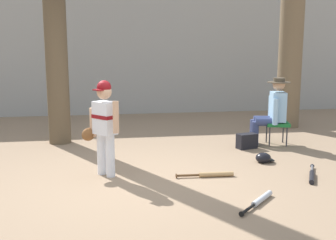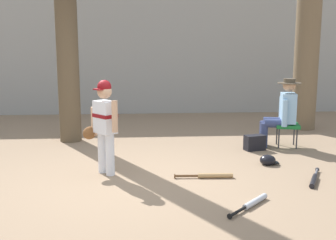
{
  "view_description": "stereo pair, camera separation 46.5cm",
  "coord_description": "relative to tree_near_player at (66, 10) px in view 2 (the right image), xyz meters",
  "views": [
    {
      "loc": [
        -0.3,
        -5.07,
        1.75
      ],
      "look_at": [
        0.56,
        0.44,
        0.75
      ],
      "focal_mm": 44.12,
      "sensor_mm": 36.0,
      "label": 1
    },
    {
      "loc": [
        0.17,
        -5.12,
        1.75
      ],
      "look_at": [
        0.56,
        0.44,
        0.75
      ],
      "focal_mm": 44.12,
      "sensor_mm": 36.0,
      "label": 2
    }
  ],
  "objects": [
    {
      "name": "ground_plane",
      "position": [
        1.11,
        -2.55,
        -2.38
      ],
      "size": [
        60.0,
        60.0,
        0.0
      ],
      "primitive_type": "plane",
      "color": "#897056"
    },
    {
      "name": "handbag_beside_stool",
      "position": [
        3.24,
        -0.95,
        -2.25
      ],
      "size": [
        0.37,
        0.26,
        0.26
      ],
      "primitive_type": "cube",
      "rotation": [
        0.0,
        0.0,
        0.25
      ],
      "color": "black",
      "rests_on": "ground"
    },
    {
      "name": "seated_spectator",
      "position": [
        3.77,
        -0.72,
        -1.74
      ],
      "size": [
        0.68,
        0.54,
        1.2
      ],
      "color": "navy",
      "rests_on": "ground"
    },
    {
      "name": "young_ballplayer",
      "position": [
        0.8,
        -2.1,
        -1.64
      ],
      "size": [
        0.55,
        0.48,
        1.31
      ],
      "color": "white",
      "rests_on": "ground"
    },
    {
      "name": "concrete_back_wall",
      "position": [
        1.11,
        3.26,
        -0.81
      ],
      "size": [
        18.0,
        0.36,
        3.15
      ],
      "primitive_type": "cube",
      "color": "#9E9E99",
      "rests_on": "ground"
    },
    {
      "name": "bat_wood_tan",
      "position": [
        2.23,
        -2.4,
        -2.35
      ],
      "size": [
        0.79,
        0.1,
        0.07
      ],
      "color": "tan",
      "rests_on": "ground"
    },
    {
      "name": "tree_near_player",
      "position": [
        0.0,
        0.0,
        0.0
      ],
      "size": [
        0.61,
        0.61,
        5.39
      ],
      "color": "brown",
      "rests_on": "ground"
    },
    {
      "name": "tree_behind_spectator",
      "position": [
        4.8,
        0.84,
        -0.43
      ],
      "size": [
        0.67,
        0.67,
        4.53
      ],
      "color": "brown",
      "rests_on": "ground"
    },
    {
      "name": "bat_aluminum_silver",
      "position": [
        2.53,
        -3.41,
        -2.35
      ],
      "size": [
        0.59,
        0.6,
        0.07
      ],
      "color": "#B7BCC6",
      "rests_on": "ground"
    },
    {
      "name": "batting_helmet_black",
      "position": [
        3.2,
        -1.83,
        -2.31
      ],
      "size": [
        0.28,
        0.21,
        0.16
      ],
      "color": "black",
      "rests_on": "ground"
    },
    {
      "name": "bat_black_composite",
      "position": [
        3.55,
        -2.66,
        -2.35
      ],
      "size": [
        0.43,
        0.72,
        0.07
      ],
      "color": "black",
      "rests_on": "ground"
    },
    {
      "name": "folding_stool",
      "position": [
        3.87,
        -0.74,
        -2.02
      ],
      "size": [
        0.48,
        0.48,
        0.41
      ],
      "color": "#196B2D",
      "rests_on": "ground"
    }
  ]
}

